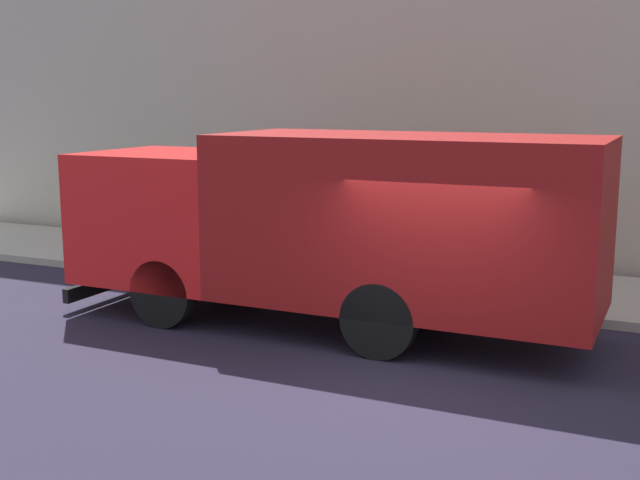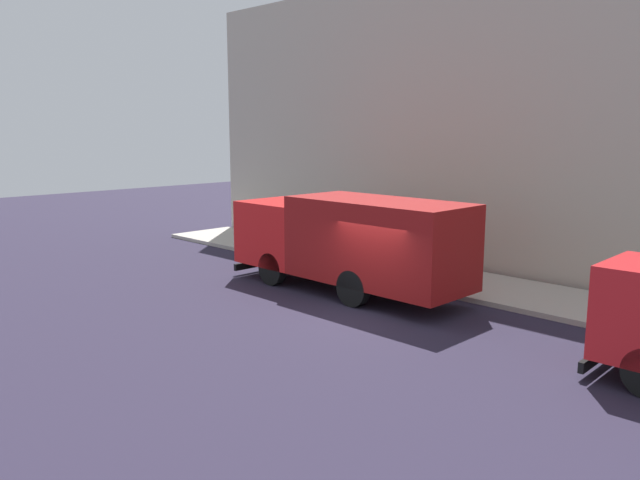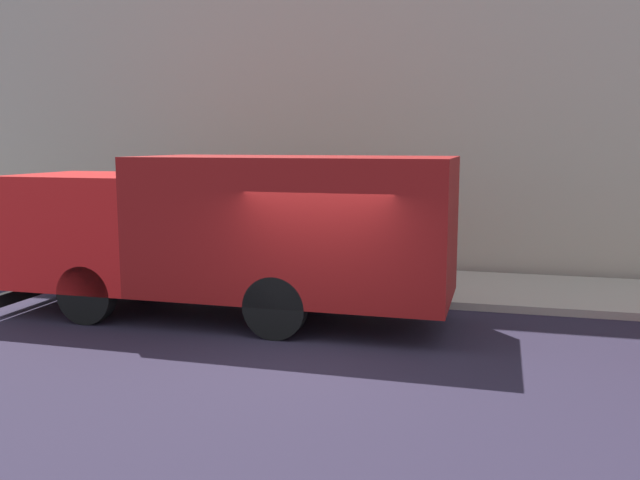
# 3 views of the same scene
# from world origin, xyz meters

# --- Properties ---
(ground) EXTENTS (80.00, 80.00, 0.00)m
(ground) POSITION_xyz_m (0.00, 0.00, 0.00)
(ground) COLOR #272135
(sidewalk) EXTENTS (3.37, 30.00, 0.16)m
(sidewalk) POSITION_xyz_m (4.69, 0.00, 0.08)
(sidewalk) COLOR #B4AC9F
(sidewalk) RESTS_ON ground
(building_facade) EXTENTS (0.50, 30.00, 10.82)m
(building_facade) POSITION_xyz_m (6.87, 0.00, 5.41)
(building_facade) COLOR #B5AE9C
(building_facade) RESTS_ON ground
(large_utility_truck) EXTENTS (2.60, 8.49, 3.05)m
(large_utility_truck) POSITION_xyz_m (1.36, 1.99, 1.71)
(large_utility_truck) COLOR red
(large_utility_truck) RESTS_ON ground
(pedestrian_walking) EXTENTS (0.45, 0.45, 1.70)m
(pedestrian_walking) POSITION_xyz_m (5.70, 4.12, 1.07)
(pedestrian_walking) COLOR #524F49
(pedestrian_walking) RESTS_ON sidewalk
(pedestrian_standing) EXTENTS (0.46, 0.46, 1.63)m
(pedestrian_standing) POSITION_xyz_m (5.79, 2.56, 1.02)
(pedestrian_standing) COLOR black
(pedestrian_standing) RESTS_ON sidewalk
(pedestrian_third) EXTENTS (0.43, 0.43, 1.71)m
(pedestrian_third) POSITION_xyz_m (3.84, 5.02, 1.07)
(pedestrian_third) COLOR #4C4153
(pedestrian_third) RESTS_ON sidewalk
(traffic_cone_orange) EXTENTS (0.41, 0.41, 0.59)m
(traffic_cone_orange) POSITION_xyz_m (3.53, 6.00, 0.45)
(traffic_cone_orange) COLOR orange
(traffic_cone_orange) RESTS_ON sidewalk
(street_sign_post) EXTENTS (0.44, 0.08, 2.43)m
(street_sign_post) POSITION_xyz_m (3.36, 2.78, 1.60)
(street_sign_post) COLOR #4C5156
(street_sign_post) RESTS_ON sidewalk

